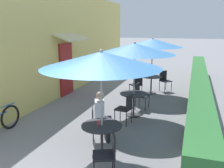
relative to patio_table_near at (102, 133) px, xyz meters
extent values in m
cube|color=#E0CC6B|center=(-3.33, 5.03, 1.55)|extent=(0.24, 14.15, 4.20)
cube|color=maroon|center=(-3.17, 4.32, 0.50)|extent=(0.08, 0.96, 2.10)
cube|color=beige|center=(-2.86, 4.32, 1.80)|extent=(0.78, 1.80, 0.30)
cube|color=tan|center=(1.97, 4.93, -0.33)|extent=(0.44, 13.15, 0.45)
cube|color=#2D6B33|center=(1.97, 4.93, 0.18)|extent=(0.60, 12.49, 0.56)
cylinder|color=#28282D|center=(0.00, 0.00, -0.54)|extent=(0.44, 0.44, 0.02)
cylinder|color=#28282D|center=(0.00, 0.00, -0.19)|extent=(0.06, 0.06, 0.71)
cylinder|color=#28282D|center=(0.00, 0.00, 0.16)|extent=(0.86, 0.86, 0.02)
cylinder|color=#B7B7BC|center=(0.00, 0.00, 0.55)|extent=(0.04, 0.04, 2.21)
cone|color=#387ABC|center=(0.00, 0.00, 1.55)|extent=(2.41, 2.41, 0.33)
sphere|color=#B7B7BC|center=(0.00, 0.00, 1.72)|extent=(0.07, 0.07, 0.07)
cube|color=black|center=(-0.30, 0.71, -0.10)|extent=(0.52, 0.52, 0.04)
cube|color=black|center=(-0.47, 0.63, 0.11)|extent=(0.18, 0.36, 0.42)
cylinder|color=black|center=(-0.07, 0.61, -0.33)|extent=(0.02, 0.02, 0.45)
cylinder|color=black|center=(-0.21, 0.94, -0.33)|extent=(0.02, 0.02, 0.45)
cylinder|color=black|center=(-0.40, 0.47, -0.33)|extent=(0.02, 0.02, 0.45)
cylinder|color=black|center=(-0.54, 0.80, -0.33)|extent=(0.02, 0.02, 0.45)
cylinder|color=#23232D|center=(-0.10, 0.70, -0.32)|extent=(0.11, 0.11, 0.47)
cylinder|color=#23232D|center=(-0.17, 0.85, -0.32)|extent=(0.11, 0.11, 0.47)
cube|color=#23232D|center=(-0.22, 0.74, -0.02)|extent=(0.45, 0.42, 0.12)
cube|color=white|center=(-0.32, 0.70, 0.23)|extent=(0.34, 0.40, 0.50)
sphere|color=tan|center=(-0.30, 0.71, 0.60)|extent=(0.20, 0.20, 0.20)
cube|color=black|center=(0.30, -0.71, -0.10)|extent=(0.52, 0.52, 0.04)
cube|color=black|center=(0.47, -0.63, 0.11)|extent=(0.18, 0.36, 0.42)
cylinder|color=black|center=(0.07, -0.61, -0.33)|extent=(0.02, 0.02, 0.45)
cylinder|color=black|center=(0.40, -0.47, -0.33)|extent=(0.02, 0.02, 0.45)
cylinder|color=#B73D3D|center=(-0.07, 0.00, 0.22)|extent=(0.07, 0.07, 0.09)
cylinder|color=#28282D|center=(0.04, 2.70, -0.54)|extent=(0.44, 0.44, 0.02)
cylinder|color=#28282D|center=(0.04, 2.70, -0.19)|extent=(0.06, 0.06, 0.71)
cylinder|color=#28282D|center=(0.04, 2.70, 0.16)|extent=(0.86, 0.86, 0.02)
cylinder|color=#B7B7BC|center=(0.04, 2.70, 0.55)|extent=(0.04, 0.04, 2.21)
cone|color=#387ABC|center=(0.04, 2.70, 1.55)|extent=(2.41, 2.41, 0.33)
sphere|color=#B7B7BC|center=(0.04, 2.70, 1.72)|extent=(0.07, 0.07, 0.07)
cube|color=black|center=(-0.08, 1.94, -0.10)|extent=(0.46, 0.46, 0.04)
cube|color=black|center=(0.10, 1.92, 0.11)|extent=(0.09, 0.38, 0.42)
cylinder|color=black|center=(-0.23, 2.15, -0.33)|extent=(0.02, 0.02, 0.45)
cylinder|color=black|center=(-0.29, 1.80, -0.33)|extent=(0.02, 0.02, 0.45)
cylinder|color=black|center=(0.12, 2.09, -0.33)|extent=(0.02, 0.02, 0.45)
cylinder|color=black|center=(0.07, 1.74, -0.33)|extent=(0.02, 0.02, 0.45)
cube|color=black|center=(0.16, 3.46, -0.10)|extent=(0.46, 0.46, 0.04)
cube|color=black|center=(-0.02, 3.49, 0.11)|extent=(0.09, 0.38, 0.42)
cylinder|color=black|center=(0.31, 3.26, -0.33)|extent=(0.02, 0.02, 0.45)
cylinder|color=black|center=(0.37, 3.61, -0.33)|extent=(0.02, 0.02, 0.45)
cylinder|color=black|center=(-0.05, 3.31, -0.33)|extent=(0.02, 0.02, 0.45)
cylinder|color=black|center=(0.01, 3.67, -0.33)|extent=(0.02, 0.02, 0.45)
cylinder|color=#28282D|center=(0.10, 5.58, -0.54)|extent=(0.44, 0.44, 0.02)
cylinder|color=#28282D|center=(0.10, 5.58, -0.19)|extent=(0.06, 0.06, 0.71)
cylinder|color=#28282D|center=(0.10, 5.58, 0.16)|extent=(0.86, 0.86, 0.02)
cylinder|color=#B7B7BC|center=(0.10, 5.58, 0.55)|extent=(0.04, 0.04, 2.21)
cone|color=#387ABC|center=(0.10, 5.58, 1.55)|extent=(2.41, 2.41, 0.33)
sphere|color=#B7B7BC|center=(0.10, 5.58, 1.72)|extent=(0.07, 0.07, 0.07)
cube|color=black|center=(0.63, 6.13, -0.10)|extent=(0.57, 0.57, 0.04)
cube|color=black|center=(0.50, 6.26, 0.11)|extent=(0.28, 0.29, 0.42)
cylinder|color=black|center=(0.64, 5.88, -0.33)|extent=(0.02, 0.02, 0.45)
cylinder|color=black|center=(0.89, 6.14, -0.33)|extent=(0.02, 0.02, 0.45)
cylinder|color=black|center=(0.38, 6.13, -0.33)|extent=(0.02, 0.02, 0.45)
cylinder|color=black|center=(0.63, 6.39, -0.33)|extent=(0.02, 0.02, 0.45)
cube|color=black|center=(-0.43, 5.02, -0.10)|extent=(0.57, 0.57, 0.04)
cube|color=black|center=(-0.30, 4.89, 0.11)|extent=(0.28, 0.29, 0.42)
cylinder|color=black|center=(-0.44, 5.28, -0.33)|extent=(0.02, 0.02, 0.45)
cylinder|color=black|center=(-0.69, 5.02, -0.33)|extent=(0.02, 0.02, 0.45)
cylinder|color=black|center=(-0.18, 5.03, -0.33)|extent=(0.02, 0.02, 0.45)
cylinder|color=black|center=(-0.43, 4.77, -0.33)|extent=(0.02, 0.02, 0.45)
cylinder|color=teal|center=(0.03, 5.51, 0.22)|extent=(0.07, 0.07, 0.09)
torus|color=black|center=(-2.93, 0.66, -0.22)|extent=(0.12, 0.66, 0.66)
cylinder|color=#236BA8|center=(-2.94, 0.62, 0.12)|extent=(0.07, 0.46, 0.03)
camera|label=1|loc=(1.74, -4.58, 2.18)|focal=40.00mm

